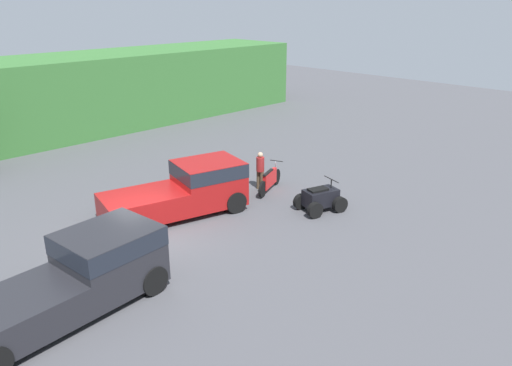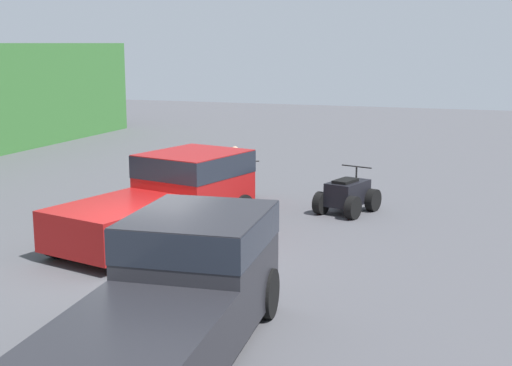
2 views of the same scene
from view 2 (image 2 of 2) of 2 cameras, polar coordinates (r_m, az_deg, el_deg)
ground_plane at (r=15.03m, az=-8.37°, el=-6.90°), size 80.00×80.00×0.00m
pickup_truck_red at (r=17.33m, az=-6.82°, el=-0.94°), size 5.79×3.35×1.94m
pickup_truck_second at (r=10.88m, az=-6.12°, el=-8.26°), size 5.76×2.65×1.94m
dirt_bike at (r=20.80m, az=-0.44°, el=-0.35°), size 2.27×1.10×1.14m
quad_atv at (r=19.84m, az=7.33°, el=-0.99°), size 2.07×1.67×1.24m
rider_person at (r=20.70m, az=-1.68°, el=0.83°), size 0.38×0.38×1.69m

